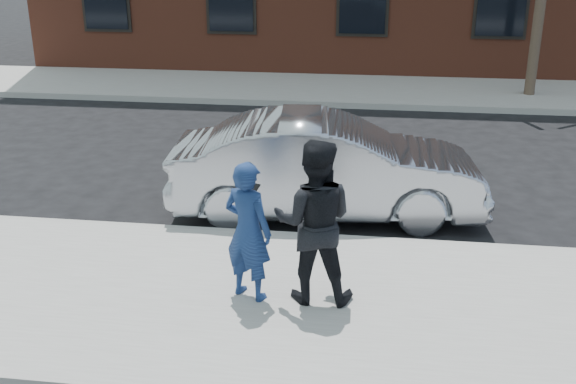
# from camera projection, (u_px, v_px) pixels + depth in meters

# --- Properties ---
(ground) EXTENTS (100.00, 100.00, 0.00)m
(ground) POSITION_uv_depth(u_px,v_px,m) (309.00, 302.00, 7.75)
(ground) COLOR black
(ground) RESTS_ON ground
(near_sidewalk) EXTENTS (50.00, 3.50, 0.15)m
(near_sidewalk) POSITION_uv_depth(u_px,v_px,m) (307.00, 308.00, 7.49)
(near_sidewalk) COLOR gray
(near_sidewalk) RESTS_ON ground
(near_curb) EXTENTS (50.00, 0.10, 0.15)m
(near_curb) POSITION_uv_depth(u_px,v_px,m) (322.00, 240.00, 9.16)
(near_curb) COLOR #999691
(near_curb) RESTS_ON ground
(far_sidewalk) EXTENTS (50.00, 3.50, 0.15)m
(far_sidewalk) POSITION_uv_depth(u_px,v_px,m) (354.00, 90.00, 18.14)
(far_sidewalk) COLOR gray
(far_sidewalk) RESTS_ON ground
(far_curb) EXTENTS (50.00, 0.10, 0.15)m
(far_curb) POSITION_uv_depth(u_px,v_px,m) (351.00, 105.00, 16.48)
(far_curb) COLOR #999691
(far_curb) RESTS_ON ground
(silver_sedan) EXTENTS (4.71, 2.03, 1.51)m
(silver_sedan) POSITION_uv_depth(u_px,v_px,m) (327.00, 167.00, 9.94)
(silver_sedan) COLOR #999BA3
(silver_sedan) RESTS_ON ground
(man_hoodie) EXTENTS (0.68, 0.59, 1.59)m
(man_hoodie) POSITION_uv_depth(u_px,v_px,m) (248.00, 231.00, 7.32)
(man_hoodie) COLOR navy
(man_hoodie) RESTS_ON near_sidewalk
(man_peacoat) EXTENTS (0.91, 0.72, 1.84)m
(man_peacoat) POSITION_uv_depth(u_px,v_px,m) (314.00, 222.00, 7.23)
(man_peacoat) COLOR black
(man_peacoat) RESTS_ON near_sidewalk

